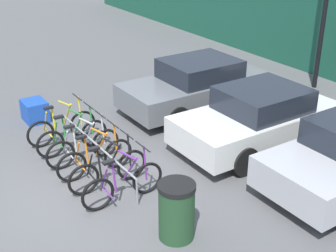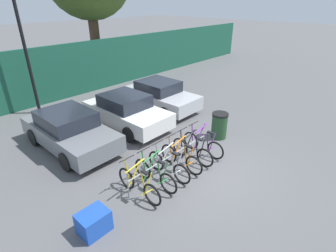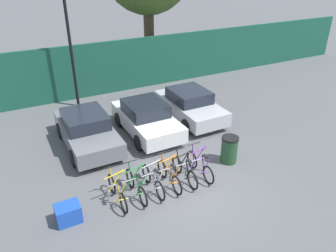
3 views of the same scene
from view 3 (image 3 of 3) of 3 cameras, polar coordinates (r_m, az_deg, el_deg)
The scene contains 15 objects.
ground_plane at distance 11.02m, azimuth 3.73°, elevation -10.95°, with size 120.00×120.00×0.00m, color #59595B.
hoarding_wall at distance 18.25m, azimuth -11.89°, elevation 9.66°, with size 36.00×0.16×2.86m, color #19513D.
bike_rack at distance 10.90m, azimuth -1.58°, elevation -8.20°, with size 3.56×0.04×0.57m.
bicycle_yellow at distance 10.42m, azimuth -8.82°, elevation -11.25°, with size 0.68×1.71×1.05m.
bicycle_green at distance 10.58m, azimuth -5.56°, elevation -10.34°, with size 0.68×1.71×1.05m.
bicycle_silver at distance 10.75m, azimuth -2.64°, elevation -9.48°, with size 0.68×1.71×1.05m.
bicycle_orange at distance 10.97m, azimuth 0.21°, elevation -8.62°, with size 0.68×1.71×1.05m.
bicycle_black at distance 11.20m, azimuth 2.89°, elevation -7.79°, with size 0.68×1.71×1.05m.
bicycle_purple at distance 11.48m, azimuth 5.58°, elevation -6.94°, with size 0.68×1.71×1.05m.
car_grey at distance 13.43m, azimuth -13.97°, elevation -0.63°, with size 1.91×4.15×1.40m.
car_white at distance 14.02m, azimuth -3.79°, elevation 1.40°, with size 1.91×3.97×1.40m.
car_silver at distance 15.29m, azimuth 3.82°, elevation 3.71°, with size 1.91×3.96×1.40m.
lamp_post at distance 16.52m, azimuth -16.66°, elevation 13.44°, with size 0.24×0.44×5.59m.
trash_bin at distance 12.28m, azimuth 10.62°, elevation -4.02°, with size 0.63×0.63×1.03m.
cargo_crate at distance 10.14m, azimuth -16.98°, elevation -14.33°, with size 0.70×0.56×0.55m, color blue.
Camera 3 is at (-4.62, -7.30, 6.84)m, focal length 35.00 mm.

